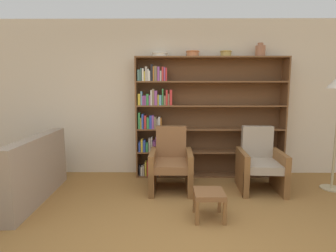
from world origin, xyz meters
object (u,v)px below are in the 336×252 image
at_px(bowl_slate, 226,53).
at_px(armchair_leather, 171,163).
at_px(bowl_stoneware, 160,54).
at_px(footstool, 209,196).
at_px(couch, 17,179).
at_px(bowl_brass, 193,54).
at_px(bookshelf, 196,117).
at_px(armchair_cushioned, 260,163).
at_px(vase_tall, 260,51).

bearing_deg(bowl_slate, armchair_leather, -145.63).
xyz_separation_m(bowl_stoneware, footstool, (0.65, -1.58, -1.85)).
bearing_deg(couch, bowl_brass, -69.18).
relative_size(bookshelf, bowl_brass, 11.18).
distance_m(bowl_brass, armchair_cushioned, 2.10).
xyz_separation_m(bookshelf, armchair_cushioned, (0.93, -0.66, -0.64)).
relative_size(bowl_slate, armchair_cushioned, 0.21).
bearing_deg(footstool, bookshelf, 90.39).
bearing_deg(footstool, bowl_stoneware, 112.27).
relative_size(couch, footstool, 4.69).
bearing_deg(vase_tall, bowl_slate, -180.00).
bearing_deg(bowl_stoneware, bowl_slate, 0.00).
bearing_deg(couch, armchair_leather, -80.76).
xyz_separation_m(bowl_slate, armchair_leather, (-0.93, -0.63, -1.73)).
bearing_deg(footstool, bowl_slate, 73.29).
xyz_separation_m(couch, armchair_cushioned, (3.52, 0.44, 0.10)).
relative_size(vase_tall, couch, 0.14).
height_order(bookshelf, couch, bookshelf).
relative_size(bowl_slate, footstool, 0.56).
relative_size(bowl_brass, vase_tall, 1.02).
xyz_separation_m(bookshelf, bowl_stoneware, (-0.64, -0.02, 1.08)).
height_order(vase_tall, armchair_leather, vase_tall).
distance_m(couch, footstool, 2.65).
height_order(bowl_brass, footstool, bowl_brass).
distance_m(bookshelf, bowl_slate, 1.20).
bearing_deg(vase_tall, armchair_cushioned, -101.90).
height_order(bowl_brass, armchair_cushioned, bowl_brass).
xyz_separation_m(bowl_slate, couch, (-3.08, -1.07, -1.83)).
distance_m(armchair_cushioned, footstool, 1.32).
xyz_separation_m(armchair_leather, footstool, (0.45, -0.94, -0.13)).
relative_size(bowl_brass, footstool, 0.65).
bearing_deg(bowl_stoneware, armchair_leather, -73.12).
xyz_separation_m(bookshelf, bowl_brass, (-0.08, -0.02, 1.09)).
distance_m(bookshelf, vase_tall, 1.55).
xyz_separation_m(bowl_slate, vase_tall, (0.58, 0.00, 0.04)).
distance_m(vase_tall, footstool, 2.69).
relative_size(bowl_brass, armchair_cushioned, 0.24).
xyz_separation_m(bowl_brass, armchair_leather, (-0.36, -0.63, -1.73)).
height_order(bowl_stoneware, armchair_cushioned, bowl_stoneware).
bearing_deg(bowl_stoneware, bowl_brass, 0.00).
bearing_deg(armchair_cushioned, bowl_brass, -28.68).
bearing_deg(armchair_cushioned, bowl_stoneware, -18.54).
distance_m(bowl_slate, armchair_cushioned, 1.90).
xyz_separation_m(armchair_cushioned, footstool, (-0.92, -0.94, -0.13)).
bearing_deg(bowl_slate, vase_tall, 0.00).
bearing_deg(bookshelf, armchair_leather, -124.04).
relative_size(vase_tall, armchair_cushioned, 0.24).
height_order(bookshelf, bowl_stoneware, bowl_stoneware).
height_order(bowl_brass, bowl_slate, bowl_slate).
height_order(bowl_stoneware, armchair_leather, bowl_stoneware).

